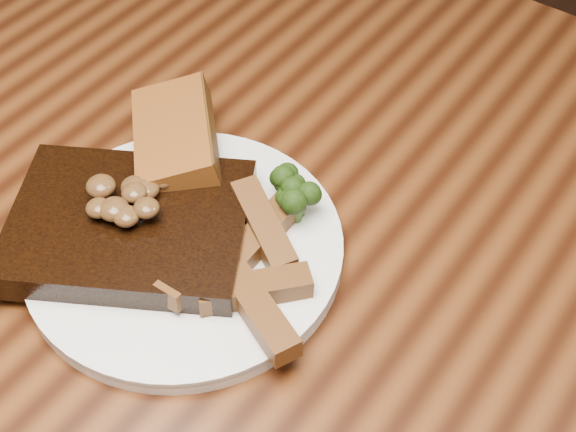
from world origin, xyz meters
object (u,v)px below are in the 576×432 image
(dining_table, at_px, (280,298))
(steak, at_px, (130,227))
(plate, at_px, (185,249))
(potato_wedges, at_px, (240,283))
(chair_far, at_px, (500,88))
(garlic_bread, at_px, (177,153))

(dining_table, bearing_deg, steak, -138.50)
(dining_table, height_order, plate, plate)
(dining_table, bearing_deg, potato_wedges, -77.82)
(plate, xyz_separation_m, potato_wedges, (0.07, -0.01, 0.02))
(chair_far, xyz_separation_m, steak, (-0.06, -0.70, 0.30))
(garlic_bread, bearing_deg, dining_table, 42.11)
(dining_table, distance_m, steak, 0.17)
(garlic_bread, bearing_deg, chair_far, 127.64)
(dining_table, distance_m, garlic_bread, 0.17)
(steak, bearing_deg, chair_far, 55.40)
(chair_far, height_order, steak, chair_far)
(plate, relative_size, potato_wedges, 2.30)
(chair_far, xyz_separation_m, plate, (-0.02, -0.68, 0.28))
(dining_table, bearing_deg, garlic_bread, 176.67)
(garlic_bread, height_order, potato_wedges, garlic_bread)
(potato_wedges, bearing_deg, garlic_bread, 149.41)
(plate, height_order, garlic_bread, garlic_bread)
(garlic_bread, xyz_separation_m, potato_wedges, (0.13, -0.08, -0.00))
(chair_far, xyz_separation_m, potato_wedges, (0.05, -0.69, 0.30))
(dining_table, relative_size, steak, 8.35)
(steak, bearing_deg, dining_table, 11.61)
(steak, distance_m, potato_wedges, 0.11)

